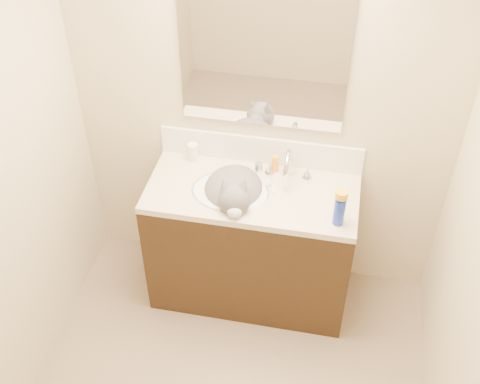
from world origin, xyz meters
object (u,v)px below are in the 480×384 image
at_px(cat, 234,193).
at_px(silver_jar, 259,167).
at_px(amber_bottle, 275,164).
at_px(basin, 230,200).
at_px(faucet, 288,167).
at_px(spray_can, 339,212).
at_px(pill_bottle, 193,152).
at_px(vanity_cabinet, 251,246).

distance_m(cat, silver_jar, 0.24).
relative_size(cat, amber_bottle, 4.84).
xyz_separation_m(basin, faucet, (0.30, 0.17, 0.16)).
xyz_separation_m(silver_jar, spray_can, (0.49, -0.35, 0.05)).
bearing_deg(pill_bottle, cat, -38.75).
distance_m(pill_bottle, spray_can, 0.97).
xyz_separation_m(faucet, cat, (-0.28, -0.17, -0.10)).
height_order(cat, amber_bottle, cat).
distance_m(basin, spray_can, 0.65).
height_order(basin, pill_bottle, pill_bottle).
bearing_deg(pill_bottle, spray_can, -23.18).
relative_size(vanity_cabinet, spray_can, 7.37).
distance_m(faucet, cat, 0.34).
xyz_separation_m(faucet, silver_jar, (-0.18, 0.05, -0.06)).
height_order(basin, amber_bottle, amber_bottle).
bearing_deg(spray_can, silver_jar, 144.04).
bearing_deg(cat, spray_can, -26.44).
height_order(cat, pill_bottle, cat).
bearing_deg(amber_bottle, cat, -130.48).
bearing_deg(faucet, silver_jar, 165.44).
bearing_deg(amber_bottle, spray_can, -43.33).
height_order(vanity_cabinet, silver_jar, silver_jar).
relative_size(silver_jar, amber_bottle, 0.51).
relative_size(vanity_cabinet, silver_jar, 22.57).
distance_m(cat, pill_bottle, 0.39).
distance_m(vanity_cabinet, spray_can, 0.75).
height_order(faucet, amber_bottle, faucet).
distance_m(cat, spray_can, 0.62).
relative_size(amber_bottle, spray_can, 0.65).
bearing_deg(pill_bottle, vanity_cabinet, -27.81).
distance_m(basin, cat, 0.06).
xyz_separation_m(vanity_cabinet, cat, (-0.10, -0.03, 0.44)).
bearing_deg(amber_bottle, pill_bottle, 179.04).
height_order(pill_bottle, silver_jar, pill_bottle).
height_order(vanity_cabinet, faucet, faucet).
bearing_deg(faucet, pill_bottle, 172.90).
height_order(faucet, cat, faucet).
bearing_deg(basin, vanity_cabinet, 14.04).
xyz_separation_m(pill_bottle, spray_can, (0.89, -0.38, 0.02)).
relative_size(basin, spray_can, 2.76).
bearing_deg(faucet, cat, -149.02).
relative_size(faucet, cat, 0.55).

